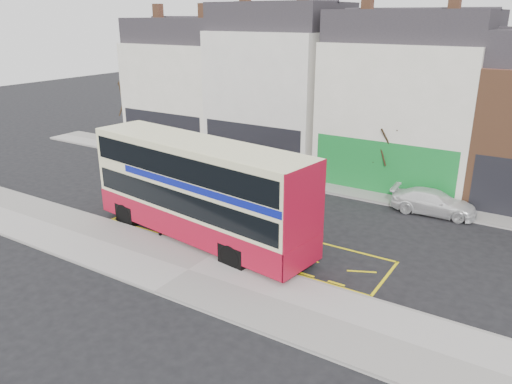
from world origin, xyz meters
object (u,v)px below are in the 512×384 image
Objects in this scene: car_grey at (260,172)px; street_tree_right at (389,135)px; car_white at (433,202)px; double_decker_bus at (200,189)px; bus_stop_post at (159,197)px; street_tree_left at (131,90)px; car_silver at (199,165)px.

street_tree_right reaches higher than car_grey.
street_tree_right reaches higher than car_white.
double_decker_bus is 2.75× the size of car_white.
car_white is at bearing 47.91° from bus_stop_post.
bus_stop_post is 0.50× the size of street_tree_left.
street_tree_left is at bearing 80.31° from car_white.
car_silver is 4.38m from car_grey.
street_tree_left reaches higher than car_silver.
car_silver is 0.85× the size of car_grey.
bus_stop_post is at bearing 131.16° from car_white.
double_decker_bus is at bearing 34.00° from bus_stop_post.
double_decker_bus is 2.36× the size of street_tree_right.
car_grey reaches higher than car_white.
street_tree_left is (-24.41, 2.45, 3.75)m from car_white.
car_white is at bearing -93.06° from car_silver.
bus_stop_post is 10.16m from car_silver.
street_tree_right is (5.14, 11.02, 1.00)m from double_decker_bus.
car_silver is at bearing -21.09° from street_tree_left.
street_tree_left reaches higher than street_tree_right.
street_tree_right reaches higher than double_decker_bus.
car_grey is 8.11m from street_tree_right.
car_grey is at bearing 95.35° from bus_stop_post.
car_grey is (-2.06, 8.53, -1.77)m from double_decker_bus.
car_silver is (-6.39, 7.87, -1.85)m from double_decker_bus.
car_white is 0.86× the size of street_tree_right.
car_grey is (4.33, 0.66, 0.09)m from car_silver.
car_silver is at bearing 93.02° from car_grey.
car_grey is 0.99× the size of car_white.
double_decker_bus reaches higher than car_grey.
street_tree_right is at bearing -82.58° from car_silver.
street_tree_left reaches higher than car_grey.
bus_stop_post reaches higher than car_white.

